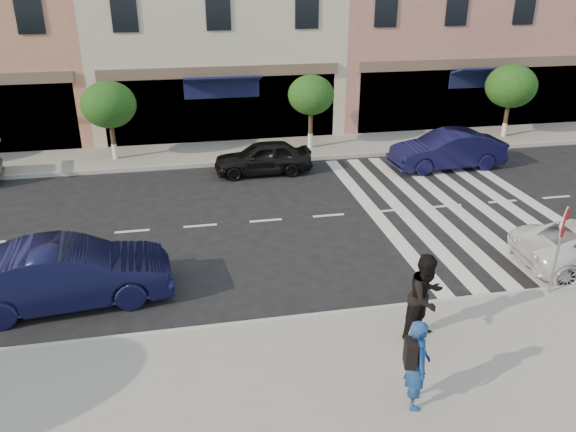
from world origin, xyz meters
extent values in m
plane|color=black|center=(0.00, 0.00, 0.00)|extent=(120.00, 120.00, 0.00)
cube|color=gray|center=(0.00, -3.75, 0.07)|extent=(60.00, 4.50, 0.15)
cube|color=gray|center=(0.00, 11.00, 0.07)|extent=(60.00, 3.00, 0.15)
cube|color=beige|center=(-0.50, 17.00, 5.50)|extent=(11.00, 9.00, 11.00)
cylinder|color=#473323|center=(-5.00, 10.80, 0.95)|extent=(0.18, 0.18, 1.60)
cylinder|color=silver|center=(-5.00, 10.80, 0.45)|extent=(0.20, 0.20, 0.60)
ellipsoid|color=#174714|center=(-5.00, 10.80, 2.32)|extent=(2.10, 2.10, 1.79)
cylinder|color=#473323|center=(3.00, 10.80, 1.00)|extent=(0.18, 0.18, 1.71)
cylinder|color=silver|center=(3.00, 10.80, 0.45)|extent=(0.20, 0.20, 0.60)
ellipsoid|color=#174714|center=(3.00, 10.80, 2.38)|extent=(1.90, 1.90, 1.62)
cylinder|color=#473323|center=(12.00, 10.80, 0.98)|extent=(0.18, 0.18, 1.65)
cylinder|color=silver|center=(12.00, 10.80, 0.45)|extent=(0.20, 0.20, 0.60)
ellipsoid|color=#174714|center=(12.00, 10.80, 2.41)|extent=(2.20, 2.20, 1.87)
cylinder|color=gray|center=(5.85, -1.65, 1.14)|extent=(0.08, 0.08, 1.98)
cylinder|color=white|center=(5.85, -1.66, 1.95)|extent=(0.73, 0.29, 0.77)
cylinder|color=#9E1411|center=(5.85, -1.68, 1.95)|extent=(0.68, 0.28, 0.72)
cube|color=white|center=(5.85, -1.71, 1.95)|extent=(0.39, 0.16, 0.14)
imported|color=navy|center=(1.27, -4.49, 1.00)|extent=(0.55, 0.70, 1.69)
imported|color=black|center=(2.20, -2.68, 1.09)|extent=(1.13, 1.05, 1.87)
imported|color=black|center=(-5.13, 0.30, 0.76)|extent=(4.72, 2.03, 1.51)
imported|color=black|center=(0.59, 8.35, 0.62)|extent=(3.64, 1.48, 1.24)
imported|color=black|center=(7.66, 7.60, 0.72)|extent=(4.44, 1.70, 1.44)
camera|label=1|loc=(-2.36, -11.59, 7.12)|focal=35.00mm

